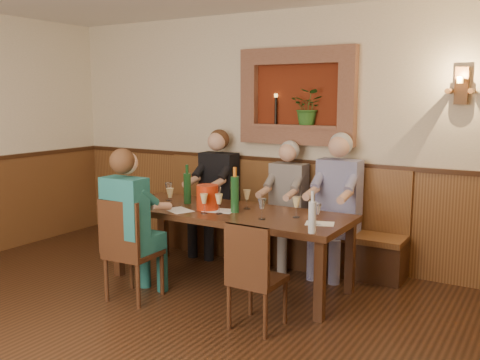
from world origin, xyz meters
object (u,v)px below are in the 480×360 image
at_px(chair_near_left, 133,270).
at_px(water_bottle, 312,216).
at_px(bench, 273,231).
at_px(person_bench_right, 335,216).
at_px(wine_bottle_green_b, 187,187).
at_px(person_chair_front, 133,237).
at_px(wine_bottle_green_a, 235,194).
at_px(person_bench_left, 215,202).
at_px(dining_table, 229,218).
at_px(person_bench_mid, 285,215).
at_px(chair_near_right, 256,297).
at_px(spittoon_bucket, 207,197).

height_order(chair_near_left, water_bottle, water_bottle).
xyz_separation_m(bench, chair_near_left, (-0.54, -1.73, -0.05)).
bearing_deg(person_bench_right, wine_bottle_green_b, -149.85).
relative_size(wine_bottle_green_b, water_bottle, 1.16).
bearing_deg(bench, person_chair_front, -107.59).
xyz_separation_m(bench, person_bench_right, (0.79, -0.11, 0.29)).
relative_size(person_chair_front, wine_bottle_green_a, 3.21).
bearing_deg(chair_near_left, person_bench_left, 92.35).
bearing_deg(wine_bottle_green_a, dining_table, 153.54).
bearing_deg(person_bench_right, bench, 172.22).
bearing_deg(wine_bottle_green_b, person_bench_mid, 46.10).
relative_size(chair_near_right, person_chair_front, 0.63).
bearing_deg(bench, wine_bottle_green_a, -84.11).
height_order(dining_table, person_bench_right, person_bench_right).
distance_m(dining_table, person_bench_left, 1.10).
relative_size(chair_near_right, wine_bottle_green_b, 2.16).
distance_m(bench, chair_near_right, 1.84).
relative_size(person_bench_left, person_chair_front, 1.05).
xyz_separation_m(chair_near_right, wine_bottle_green_b, (-1.28, 0.81, 0.66)).
height_order(chair_near_left, spittoon_bucket, spittoon_bucket).
bearing_deg(wine_bottle_green_b, chair_near_left, -90.01).
height_order(person_chair_front, wine_bottle_green_a, person_chair_front).
bearing_deg(water_bottle, wine_bottle_green_b, 163.94).
relative_size(person_chair_front, wine_bottle_green_b, 3.46).
height_order(spittoon_bucket, water_bottle, water_bottle).
distance_m(bench, person_bench_left, 0.78).
bearing_deg(spittoon_bucket, chair_near_right, -35.79).
bearing_deg(chair_near_left, person_bench_mid, 61.62).
bearing_deg(person_bench_mid, water_bottle, -55.53).
height_order(dining_table, wine_bottle_green_a, wine_bottle_green_a).
bearing_deg(person_bench_left, water_bottle, -34.86).
relative_size(chair_near_left, wine_bottle_green_a, 2.17).
relative_size(bench, wine_bottle_green_b, 7.39).
xyz_separation_m(person_bench_right, wine_bottle_green_a, (-0.68, -0.89, 0.32)).
height_order(dining_table, spittoon_bucket, spittoon_bucket).
xyz_separation_m(chair_near_right, person_bench_mid, (-0.53, 1.59, 0.31)).
height_order(chair_near_left, person_bench_right, person_bench_right).
bearing_deg(bench, wine_bottle_green_b, -121.72).
distance_m(dining_table, person_bench_right, 1.15).
distance_m(person_bench_mid, wine_bottle_green_b, 1.13).
bearing_deg(person_bench_right, dining_table, -133.27).
bearing_deg(person_bench_mid, spittoon_bucket, -113.18).
bearing_deg(water_bottle, spittoon_bucket, 165.86).
distance_m(bench, person_bench_right, 0.84).
relative_size(chair_near_left, person_bench_mid, 0.69).
height_order(bench, chair_near_right, bench).
distance_m(spittoon_bucket, wine_bottle_green_a, 0.30).
bearing_deg(spittoon_bucket, person_bench_right, 43.19).
xyz_separation_m(dining_table, wine_bottle_green_b, (-0.54, 0.06, 0.24)).
relative_size(dining_table, chair_near_right, 2.73).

